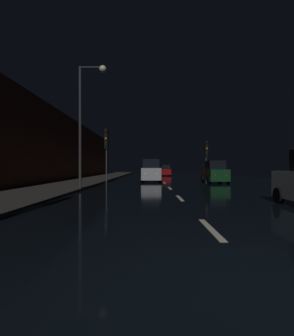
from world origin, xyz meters
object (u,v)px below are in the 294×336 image
Objects in this scene: streetlamp_overhead at (87,109)px; car_approaching_headlights at (151,171)px; traffic_light_far_right at (206,152)px; car_parked_right_far at (215,173)px; car_distant_taillights at (166,171)px; traffic_light_far_left at (106,143)px.

car_approaching_headlights is at bearing 68.38° from streetlamp_overhead.
traffic_light_far_right is 0.60× the size of streetlamp_overhead.
traffic_light_far_right reaches higher than car_parked_right_far.
traffic_light_far_right is at bearing 129.66° from car_approaching_headlights.
car_parked_right_far is at bearing 39.84° from streetlamp_overhead.
car_approaching_headlights is 1.21× the size of car_distant_taillights.
traffic_light_far_left is 0.66× the size of streetlamp_overhead.
streetlamp_overhead reaches higher than car_approaching_headlights.
car_parked_right_far is (10.17, -0.64, -2.79)m from traffic_light_far_left.
traffic_light_far_left reaches higher than car_parked_right_far.
car_approaching_headlights is (4.03, 10.16, -4.04)m from streetlamp_overhead.
car_distant_taillights is at bearing 171.79° from car_approaching_headlights.
traffic_light_far_right is 1.04× the size of car_approaching_headlights.
streetlamp_overhead reaches higher than car_parked_right_far.
traffic_light_far_right is at bearing 55.68° from streetlamp_overhead.
streetlamp_overhead is 1.74× the size of car_approaching_headlights.
car_parked_right_far is (5.90, -1.88, -0.09)m from car_approaching_headlights.
streetlamp_overhead is (-10.73, -15.72, 1.73)m from traffic_light_far_right.
car_approaching_headlights is at bearing 72.36° from car_parked_right_far.
traffic_light_far_left is 1.10× the size of traffic_light_far_right.
traffic_light_far_left is 1.39× the size of car_distant_taillights.
traffic_light_far_right is 9.02m from car_approaching_headlights.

